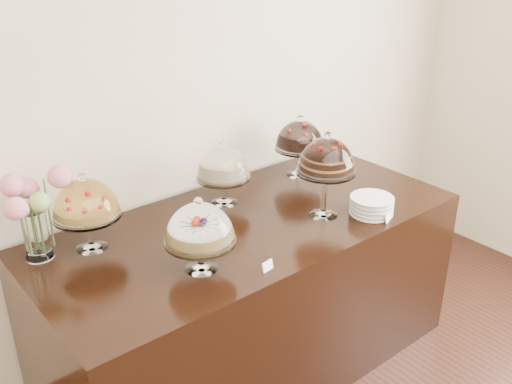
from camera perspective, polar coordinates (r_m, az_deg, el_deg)
wall_back at (r=2.98m, az=-11.43°, el=9.80°), size 5.00×0.04×3.00m
display_counter at (r=3.13m, az=-0.59°, el=-10.23°), size 2.20×1.00×0.90m
cake_stand_sugar_sponge at (r=2.42m, az=-5.66°, el=-3.49°), size 0.31×0.31×0.34m
cake_stand_choco_layer at (r=2.85m, az=7.06°, el=3.33°), size 0.30×0.30×0.45m
cake_stand_cheesecake at (r=3.00m, az=-3.31°, el=2.64°), size 0.29×0.29×0.35m
cake_stand_dark_choco at (r=3.36m, az=4.41°, el=5.43°), size 0.30×0.30×0.37m
cake_stand_fruit_tart at (r=2.66m, az=-16.68°, el=-0.92°), size 0.31×0.31×0.38m
flower_vase at (r=2.65m, az=-21.40°, el=-1.46°), size 0.32×0.22×0.42m
plate_stack at (r=3.00m, az=11.48°, el=-1.34°), size 0.22×0.22×0.09m
price_card_left at (r=2.48m, az=1.17°, el=-7.40°), size 0.06×0.02×0.04m
price_card_right at (r=2.96m, az=13.03°, el=-2.51°), size 0.06×0.04×0.04m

